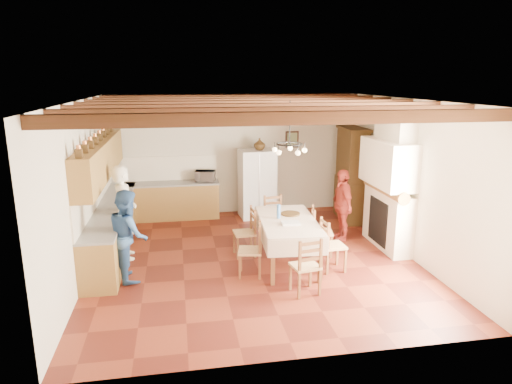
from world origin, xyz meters
TOP-DOWN VIEW (x-y plane):
  - floor at (0.00, 0.00)m, footprint 6.00×6.50m
  - ceiling at (0.00, 0.00)m, footprint 6.00×6.50m
  - wall_back at (0.00, 3.26)m, footprint 6.00×0.02m
  - wall_front at (0.00, -3.26)m, footprint 6.00×0.02m
  - wall_left at (-3.01, 0.00)m, footprint 0.02×6.50m
  - wall_right at (3.01, 0.00)m, footprint 0.02×6.50m
  - ceiling_beams at (0.00, 0.00)m, footprint 6.00×6.30m
  - lower_cabinets_left at (-2.70, 1.05)m, footprint 0.60×4.30m
  - lower_cabinets_back at (-1.55, 2.95)m, footprint 2.30×0.60m
  - countertop_left at (-2.70, 1.05)m, footprint 0.62×4.30m
  - countertop_back at (-1.55, 2.95)m, footprint 2.34×0.62m
  - backsplash_left at (-2.98, 1.05)m, footprint 0.03×4.30m
  - backsplash_back at (-1.55, 3.23)m, footprint 2.30×0.03m
  - upper_cabinets at (-2.83, 1.05)m, footprint 0.35×4.20m
  - fireplace at (2.72, 0.20)m, footprint 0.56×1.60m
  - wall_picture at (1.55, 3.23)m, footprint 0.34×0.03m
  - refrigerator at (0.55, 2.74)m, footprint 0.89×0.75m
  - hutch at (2.75, 2.13)m, footprint 0.62×1.28m
  - dining_table at (0.59, -0.31)m, footprint 1.12×2.02m
  - chandelier at (0.59, -0.31)m, footprint 0.47×0.47m
  - chair_left_near at (-0.18, -0.71)m, footprint 0.47×0.49m
  - chair_left_far at (-0.14, 0.23)m, footprint 0.42×0.44m
  - chair_right_near at (1.32, -0.72)m, footprint 0.42×0.44m
  - chair_right_far at (1.35, 0.02)m, footprint 0.47×0.49m
  - chair_end_near at (0.58, -1.52)m, footprint 0.48×0.47m
  - chair_end_far at (0.63, 0.96)m, footprint 0.47×0.45m
  - person_man at (-2.38, 0.53)m, footprint 0.53×0.72m
  - person_woman_blue at (-2.23, -0.46)m, footprint 0.78×0.90m
  - person_woman_red at (2.02, 0.76)m, footprint 0.38×0.90m
  - microwave at (-0.70, 2.95)m, footprint 0.53×0.41m
  - fridge_vase at (0.61, 2.74)m, footprint 0.28×0.28m

SIDE VIEW (x-z plane):
  - floor at x=0.00m, z-range -0.02..0.00m
  - lower_cabinets_left at x=-2.70m, z-range 0.00..0.86m
  - lower_cabinets_back at x=-1.55m, z-range 0.00..0.86m
  - chair_left_near at x=-0.18m, z-range 0.00..0.96m
  - chair_left_far at x=-0.14m, z-range 0.00..0.96m
  - chair_right_near at x=1.32m, z-range 0.00..0.96m
  - chair_right_far at x=1.35m, z-range 0.00..0.96m
  - chair_end_near at x=0.58m, z-range 0.00..0.96m
  - chair_end_far at x=0.63m, z-range 0.00..0.96m
  - person_woman_red at x=2.02m, z-range 0.00..1.54m
  - dining_table at x=0.59m, z-range 0.34..1.20m
  - person_woman_blue at x=-2.23m, z-range 0.00..1.58m
  - refrigerator at x=0.55m, z-range 0.00..1.68m
  - countertop_left at x=-2.70m, z-range 0.86..0.90m
  - countertop_back at x=-1.55m, z-range 0.86..0.90m
  - person_man at x=-2.38m, z-range 0.00..1.81m
  - microwave at x=-0.70m, z-range 0.90..1.17m
  - hutch at x=2.75m, z-range 0.00..2.24m
  - backsplash_left at x=-2.98m, z-range 0.90..1.50m
  - backsplash_back at x=-1.55m, z-range 0.90..1.50m
  - fireplace at x=2.72m, z-range 0.00..2.80m
  - wall_back at x=0.00m, z-range 0.00..3.00m
  - wall_front at x=0.00m, z-range 0.00..3.00m
  - wall_left at x=-3.01m, z-range 0.00..3.00m
  - wall_right at x=3.01m, z-range 0.00..3.00m
  - fridge_vase at x=0.61m, z-range 1.68..1.97m
  - upper_cabinets at x=-2.83m, z-range 1.50..2.20m
  - wall_picture at x=1.55m, z-range 1.64..2.06m
  - chandelier at x=0.59m, z-range 2.23..2.27m
  - ceiling_beams at x=0.00m, z-range 2.83..2.99m
  - ceiling at x=0.00m, z-range 3.00..3.02m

